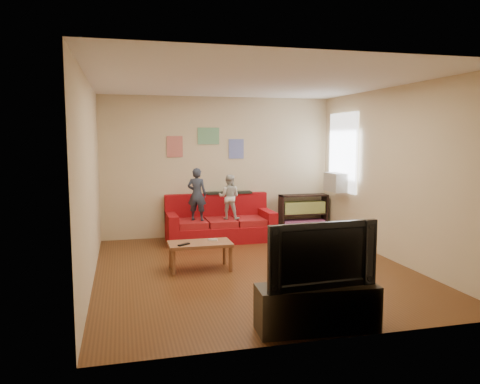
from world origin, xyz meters
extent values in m
cube|color=brown|center=(0.00, 0.00, -0.01)|extent=(4.50, 5.00, 0.01)
cube|color=white|center=(0.00, 0.00, 2.71)|extent=(4.50, 5.00, 0.01)
cube|color=beige|center=(0.00, 2.50, 1.35)|extent=(4.50, 0.01, 2.70)
cube|color=beige|center=(0.00, -2.50, 1.35)|extent=(4.50, 0.01, 2.70)
cube|color=beige|center=(-2.25, 0.00, 1.35)|extent=(0.01, 5.00, 2.70)
cube|color=beige|center=(2.25, 0.00, 1.35)|extent=(0.01, 5.00, 2.70)
cube|color=#9E0C12|center=(-0.08, 2.00, 0.15)|extent=(1.99, 0.89, 0.30)
cube|color=#9E0C12|center=(-0.08, 2.36, 0.57)|extent=(1.99, 0.18, 0.55)
cube|color=#9E0C12|center=(-0.98, 2.00, 0.42)|extent=(0.18, 0.89, 0.25)
cube|color=#9E0C12|center=(0.83, 2.00, 0.42)|extent=(0.18, 0.89, 0.25)
cube|color=maroon|center=(-0.62, 1.93, 0.36)|extent=(0.52, 0.68, 0.12)
cube|color=maroon|center=(-0.08, 1.93, 0.36)|extent=(0.52, 0.68, 0.12)
cube|color=maroon|center=(0.46, 1.93, 0.36)|extent=(0.52, 0.68, 0.12)
cube|color=black|center=(0.17, 2.36, 0.85)|extent=(0.89, 0.22, 0.04)
imported|color=#2A3141|center=(-0.53, 1.90, 0.90)|extent=(0.41, 0.35, 0.96)
imported|color=silver|center=(0.07, 1.90, 0.83)|extent=(0.49, 0.45, 0.83)
cube|color=brown|center=(-0.76, 0.15, 0.39)|extent=(0.91, 0.50, 0.05)
cylinder|color=brown|center=(-1.17, -0.05, 0.18)|extent=(0.05, 0.05, 0.36)
cylinder|color=brown|center=(-0.36, -0.05, 0.18)|extent=(0.05, 0.05, 0.36)
cylinder|color=brown|center=(-1.17, 0.36, 0.18)|extent=(0.05, 0.05, 0.36)
cylinder|color=brown|center=(-0.36, 0.36, 0.18)|extent=(0.05, 0.05, 0.36)
cube|color=black|center=(-1.01, 0.03, 0.42)|extent=(0.19, 0.15, 0.02)
cube|color=white|center=(-0.56, 0.20, 0.42)|extent=(0.14, 0.08, 0.03)
cube|color=black|center=(1.23, 2.30, 0.39)|extent=(0.03, 0.29, 0.78)
cube|color=black|center=(2.17, 2.30, 0.39)|extent=(0.03, 0.29, 0.78)
cube|color=black|center=(1.70, 2.30, 0.01)|extent=(0.97, 0.29, 0.03)
cube|color=black|center=(1.70, 2.30, 0.76)|extent=(0.97, 0.29, 0.03)
cube|color=black|center=(1.70, 2.30, 0.39)|extent=(0.91, 0.29, 0.02)
cube|color=#8C3F7E|center=(1.70, 2.30, 0.15)|extent=(0.86, 0.24, 0.23)
cube|color=olive|center=(1.70, 2.30, 0.52)|extent=(0.86, 0.24, 0.23)
cube|color=white|center=(2.22, 1.65, 1.64)|extent=(0.04, 1.08, 1.48)
cube|color=#B7B2A3|center=(2.10, 1.65, 1.08)|extent=(0.28, 0.55, 0.35)
cube|color=#D87266|center=(-0.85, 2.48, 1.75)|extent=(0.30, 0.01, 0.40)
cube|color=#72B27F|center=(-0.20, 2.48, 1.95)|extent=(0.42, 0.01, 0.32)
cube|color=#727FCC|center=(0.35, 2.48, 1.70)|extent=(0.30, 0.01, 0.38)
cube|color=silver|center=(1.26, 1.30, 0.12)|extent=(0.38, 0.29, 0.23)
cube|color=silver|center=(1.26, 1.30, 0.25)|extent=(0.40, 0.31, 0.05)
cube|color=black|center=(1.26, 1.15, 0.12)|extent=(0.17, 0.00, 0.06)
cube|color=#332A1E|center=(0.02, -2.25, 0.23)|extent=(1.24, 0.48, 0.46)
imported|color=black|center=(0.02, -2.25, 0.79)|extent=(1.15, 0.22, 0.66)
sphere|color=white|center=(0.73, 1.03, 0.05)|extent=(0.11, 0.11, 0.10)
camera|label=1|loc=(-1.83, -6.44, 1.93)|focal=35.00mm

